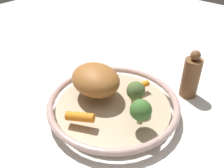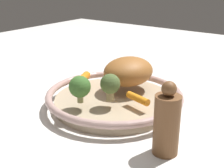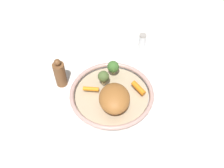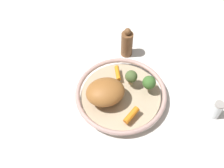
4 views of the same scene
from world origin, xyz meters
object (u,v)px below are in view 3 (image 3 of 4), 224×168
salt_shaker (142,41)px  pepper_mill (60,74)px  roast_chicken_piece (116,98)px  broccoli_floret_small (113,67)px  broccoli_floret_mid (103,77)px  serving_bowl (112,94)px  baby_carrot_near_rim (91,89)px  baby_carrot_right (138,88)px

salt_shaker → pepper_mill: (-0.17, 0.39, 0.02)m
roast_chicken_piece → broccoli_floret_small: (0.16, -0.02, 0.00)m
roast_chicken_piece → salt_shaker: bearing=-29.2°
broccoli_floret_mid → pepper_mill: 0.18m
broccoli_floret_mid → salt_shaker: size_ratio=0.80×
serving_bowl → broccoli_floret_small: (0.10, -0.02, 0.05)m
broccoli_floret_small → salt_shaker: 0.25m
serving_bowl → baby_carrot_near_rim: 0.09m
roast_chicken_piece → pepper_mill: bearing=49.6°
salt_shaker → serving_bowl: bearing=145.0°
serving_bowl → broccoli_floret_small: size_ratio=5.45×
serving_bowl → salt_shaker: 0.34m
roast_chicken_piece → pepper_mill: (0.17, 0.20, -0.01)m
broccoli_floret_mid → salt_shaker: broccoli_floret_mid is taller
serving_bowl → baby_carrot_near_rim: size_ratio=5.39×
roast_chicken_piece → broccoli_floret_mid: size_ratio=2.21×
broccoli_floret_mid → baby_carrot_right: bearing=-113.9°
serving_bowl → salt_shaker: bearing=-35.0°
pepper_mill → broccoli_floret_small: bearing=-93.2°
serving_bowl → pepper_mill: 0.23m
broccoli_floret_small → pepper_mill: (0.01, 0.22, -0.01)m
baby_carrot_right → salt_shaker: salt_shaker is taller
roast_chicken_piece → baby_carrot_near_rim: size_ratio=2.21×
broccoli_floret_small → pepper_mill: pepper_mill is taller
baby_carrot_near_rim → broccoli_floret_small: broccoli_floret_small is taller
baby_carrot_right → salt_shaker: 0.30m
roast_chicken_piece → salt_shaker: size_ratio=1.76×
roast_chicken_piece → pepper_mill: 0.26m
roast_chicken_piece → broccoli_floret_mid: (0.11, 0.03, 0.00)m
broccoli_floret_small → salt_shaker: size_ratio=0.79×
salt_shaker → roast_chicken_piece: bearing=150.8°
serving_bowl → broccoli_floret_small: 0.11m
serving_bowl → roast_chicken_piece: (-0.06, -0.00, 0.05)m
baby_carrot_near_rim → roast_chicken_piece: bearing=-133.7°
baby_carrot_right → broccoli_floret_small: 0.14m
baby_carrot_near_rim → broccoli_floret_mid: size_ratio=1.00×
serving_bowl → salt_shaker: salt_shaker is taller
salt_shaker → broccoli_floret_mid: bearing=136.2°
baby_carrot_near_rim → pepper_mill: size_ratio=0.45×
roast_chicken_piece → baby_carrot_near_rim: 0.12m
serving_bowl → baby_carrot_near_rim: bearing=75.6°
roast_chicken_piece → broccoli_floret_small: size_ratio=2.23×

